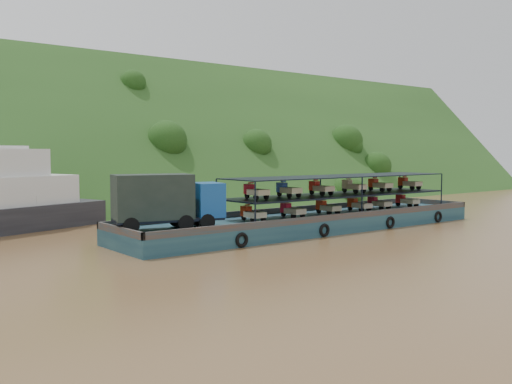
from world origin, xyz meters
TOP-DOWN VIEW (x-y plane):
  - ground at (0.00, 0.00)m, footprint 160.00×160.00m
  - hillside at (0.00, 36.00)m, footprint 140.00×39.60m
  - cargo_barge at (-0.52, -0.38)m, footprint 35.10×7.18m

SIDE VIEW (x-z plane):
  - ground at x=0.00m, z-range 0.00..0.00m
  - hillside at x=0.00m, z-range -19.80..19.80m
  - cargo_barge at x=-0.52m, z-range -1.26..3.81m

